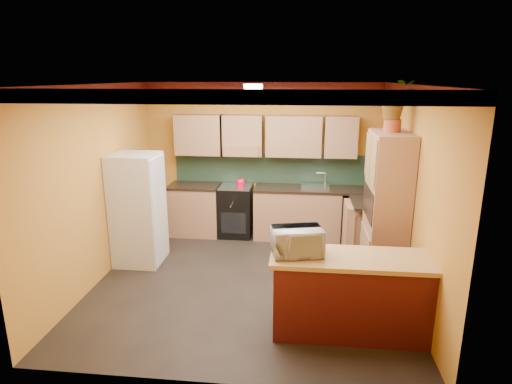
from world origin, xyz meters
TOP-DOWN VIEW (x-y plane):
  - room_shell at (0.02, 0.28)m, footprint 4.24×4.24m
  - base_cabinets_back at (0.17, 1.80)m, footprint 3.65×0.60m
  - countertop_back at (0.17, 1.80)m, footprint 3.65×0.62m
  - stove at (-0.46, 1.80)m, footprint 0.58×0.58m
  - kettle at (-0.36, 1.75)m, footprint 0.21×0.21m
  - sink at (0.94, 1.80)m, footprint 0.48×0.40m
  - base_cabinets_right at (1.80, 1.04)m, footprint 0.60×0.80m
  - countertop_right at (1.80, 1.04)m, footprint 0.62×0.80m
  - fridge at (-1.75, 0.49)m, footprint 0.68×0.66m
  - pantry at (1.85, 0.20)m, footprint 0.48×0.90m
  - fern_pot at (1.85, 0.25)m, footprint 0.22×0.22m
  - fern at (1.85, 0.25)m, footprint 0.51×0.47m
  - breakfast_bar at (1.34, -1.13)m, footprint 1.80×0.55m
  - bar_top at (1.34, -1.13)m, footprint 1.90×0.65m
  - microwave at (0.67, -1.13)m, footprint 0.60×0.47m

SIDE VIEW (x-z plane):
  - base_cabinets_back at x=0.17m, z-range 0.00..0.88m
  - base_cabinets_right at x=1.80m, z-range 0.00..0.88m
  - breakfast_bar at x=1.34m, z-range 0.00..0.88m
  - stove at x=-0.46m, z-range 0.00..0.91m
  - fridge at x=-1.75m, z-range 0.00..1.70m
  - countertop_back at x=0.17m, z-range 0.88..0.92m
  - countertop_right at x=1.80m, z-range 0.88..0.92m
  - bar_top at x=1.34m, z-range 0.88..0.93m
  - sink at x=0.94m, z-range 0.92..0.95m
  - kettle at x=-0.36m, z-range 0.91..1.09m
  - pantry at x=1.85m, z-range 0.00..2.10m
  - microwave at x=0.67m, z-range 0.93..1.23m
  - room_shell at x=0.02m, z-range 0.73..3.45m
  - fern_pot at x=1.85m, z-range 2.10..2.26m
  - fern at x=1.85m, z-range 2.26..2.75m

